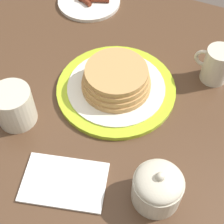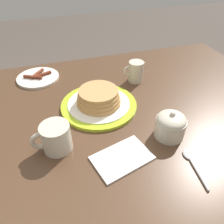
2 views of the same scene
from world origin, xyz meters
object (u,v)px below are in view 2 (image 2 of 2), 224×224
object	(u,v)px
creamer_pitcher	(136,71)
sugar_bowl	(170,125)
napkin	(122,158)
pancake_plate	(99,101)
side_plate_bacon	(38,77)
spoon	(191,161)
coffee_mug	(55,137)

from	to	relation	value
creamer_pitcher	sugar_bowl	world-z (taller)	same
sugar_bowl	napkin	world-z (taller)	sugar_bowl
pancake_plate	creamer_pitcher	bearing A→B (deg)	-146.46
creamer_pitcher	napkin	bearing A→B (deg)	62.97
pancake_plate	side_plate_bacon	size ratio (longest dim) A/B	1.53
napkin	spoon	xyz separation A→B (m)	(-0.18, 0.07, 0.00)
side_plate_bacon	napkin	size ratio (longest dim) A/B	0.99
sugar_bowl	spoon	distance (m)	0.12
pancake_plate	coffee_mug	distance (m)	0.24
spoon	creamer_pitcher	bearing A→B (deg)	-92.13
coffee_mug	spoon	bearing A→B (deg)	154.77
side_plate_bacon	creamer_pitcher	world-z (taller)	creamer_pitcher
side_plate_bacon	napkin	distance (m)	0.58
pancake_plate	side_plate_bacon	distance (m)	0.35
creamer_pitcher	side_plate_bacon	bearing A→B (deg)	-19.72
coffee_mug	napkin	bearing A→B (deg)	150.87
side_plate_bacon	coffee_mug	world-z (taller)	coffee_mug
side_plate_bacon	spoon	xyz separation A→B (m)	(-0.39, 0.61, -0.00)
pancake_plate	spoon	distance (m)	0.38
sugar_bowl	spoon	world-z (taller)	sugar_bowl
side_plate_bacon	creamer_pitcher	size ratio (longest dim) A/B	1.77
pancake_plate	napkin	world-z (taller)	pancake_plate
coffee_mug	sugar_bowl	distance (m)	0.35
coffee_mug	creamer_pitcher	distance (m)	0.48
pancake_plate	side_plate_bacon	bearing A→B (deg)	-53.32
coffee_mug	napkin	distance (m)	0.20
napkin	pancake_plate	bearing A→B (deg)	-89.83
side_plate_bacon	sugar_bowl	bearing A→B (deg)	127.85
pancake_plate	sugar_bowl	bearing A→B (deg)	129.33
coffee_mug	creamer_pitcher	world-z (taller)	creamer_pitcher
sugar_bowl	creamer_pitcher	bearing A→B (deg)	-94.30
napkin	side_plate_bacon	bearing A→B (deg)	-68.79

